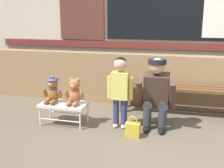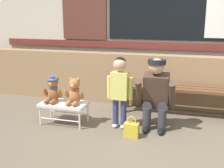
{
  "view_description": "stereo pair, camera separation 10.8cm",
  "coord_description": "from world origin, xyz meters",
  "px_view_note": "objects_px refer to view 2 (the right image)",
  "views": [
    {
      "loc": [
        0.18,
        -3.16,
        1.49
      ],
      "look_at": [
        -0.77,
        0.51,
        0.55
      ],
      "focal_mm": 45.35,
      "sensor_mm": 36.0,
      "label": 1
    },
    {
      "loc": [
        0.28,
        -3.13,
        1.49
      ],
      "look_at": [
        -0.77,
        0.51,
        0.55
      ],
      "focal_mm": 45.35,
      "sensor_mm": 36.0,
      "label": 2
    }
  ],
  "objects_px": {
    "teddy_bear_plain": "(74,92)",
    "adult_crouching": "(157,93)",
    "teddy_bear_with_hat": "(53,90)",
    "wooden_bench_long": "(189,92)",
    "small_display_bench": "(64,105)",
    "handbag_on_ground": "(131,130)",
    "child_standing": "(120,85)"
  },
  "relations": [
    {
      "from": "teddy_bear_with_hat",
      "to": "teddy_bear_plain",
      "type": "xyz_separation_m",
      "value": [
        0.32,
        -0.0,
        -0.01
      ]
    },
    {
      "from": "adult_crouching",
      "to": "handbag_on_ground",
      "type": "height_order",
      "value": "adult_crouching"
    },
    {
      "from": "small_display_bench",
      "to": "handbag_on_ground",
      "type": "bearing_deg",
      "value": -10.48
    },
    {
      "from": "small_display_bench",
      "to": "handbag_on_ground",
      "type": "relative_size",
      "value": 2.35
    },
    {
      "from": "teddy_bear_plain",
      "to": "adult_crouching",
      "type": "height_order",
      "value": "adult_crouching"
    },
    {
      "from": "small_display_bench",
      "to": "child_standing",
      "type": "relative_size",
      "value": 0.67
    },
    {
      "from": "adult_crouching",
      "to": "handbag_on_ground",
      "type": "distance_m",
      "value": 0.59
    },
    {
      "from": "small_display_bench",
      "to": "child_standing",
      "type": "xyz_separation_m",
      "value": [
        0.77,
        0.08,
        0.33
      ]
    },
    {
      "from": "teddy_bear_plain",
      "to": "adult_crouching",
      "type": "distance_m",
      "value": 1.1
    },
    {
      "from": "teddy_bear_plain",
      "to": "child_standing",
      "type": "height_order",
      "value": "child_standing"
    },
    {
      "from": "teddy_bear_plain",
      "to": "child_standing",
      "type": "xyz_separation_m",
      "value": [
        0.61,
        0.08,
        0.13
      ]
    },
    {
      "from": "teddy_bear_plain",
      "to": "handbag_on_ground",
      "type": "height_order",
      "value": "teddy_bear_plain"
    },
    {
      "from": "small_display_bench",
      "to": "child_standing",
      "type": "height_order",
      "value": "child_standing"
    },
    {
      "from": "small_display_bench",
      "to": "teddy_bear_with_hat",
      "type": "height_order",
      "value": "teddy_bear_with_hat"
    },
    {
      "from": "teddy_bear_with_hat",
      "to": "adult_crouching",
      "type": "relative_size",
      "value": 0.38
    },
    {
      "from": "teddy_bear_with_hat",
      "to": "teddy_bear_plain",
      "type": "bearing_deg",
      "value": -0.13
    },
    {
      "from": "teddy_bear_with_hat",
      "to": "adult_crouching",
      "type": "height_order",
      "value": "adult_crouching"
    },
    {
      "from": "small_display_bench",
      "to": "handbag_on_ground",
      "type": "xyz_separation_m",
      "value": [
        1.0,
        -0.18,
        -0.17
      ]
    },
    {
      "from": "wooden_bench_long",
      "to": "small_display_bench",
      "type": "distance_m",
      "value": 1.83
    },
    {
      "from": "wooden_bench_long",
      "to": "handbag_on_ground",
      "type": "bearing_deg",
      "value": -123.09
    },
    {
      "from": "small_display_bench",
      "to": "adult_crouching",
      "type": "distance_m",
      "value": 1.28
    },
    {
      "from": "child_standing",
      "to": "wooden_bench_long",
      "type": "bearing_deg",
      "value": 39.88
    },
    {
      "from": "child_standing",
      "to": "handbag_on_ground",
      "type": "height_order",
      "value": "child_standing"
    },
    {
      "from": "child_standing",
      "to": "handbag_on_ground",
      "type": "distance_m",
      "value": 0.6
    },
    {
      "from": "teddy_bear_plain",
      "to": "adult_crouching",
      "type": "relative_size",
      "value": 0.38
    },
    {
      "from": "child_standing",
      "to": "adult_crouching",
      "type": "xyz_separation_m",
      "value": [
        0.47,
        0.11,
        -0.11
      ]
    },
    {
      "from": "small_display_bench",
      "to": "teddy_bear_with_hat",
      "type": "distance_m",
      "value": 0.26
    },
    {
      "from": "teddy_bear_with_hat",
      "to": "adult_crouching",
      "type": "xyz_separation_m",
      "value": [
        1.41,
        0.19,
        0.01
      ]
    },
    {
      "from": "wooden_bench_long",
      "to": "adult_crouching",
      "type": "xyz_separation_m",
      "value": [
        -0.39,
        -0.62,
        0.11
      ]
    },
    {
      "from": "handbag_on_ground",
      "to": "teddy_bear_plain",
      "type": "bearing_deg",
      "value": 167.48
    },
    {
      "from": "teddy_bear_with_hat",
      "to": "child_standing",
      "type": "xyz_separation_m",
      "value": [
        0.93,
        0.08,
        0.12
      ]
    },
    {
      "from": "wooden_bench_long",
      "to": "teddy_bear_with_hat",
      "type": "height_order",
      "value": "teddy_bear_with_hat"
    }
  ]
}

